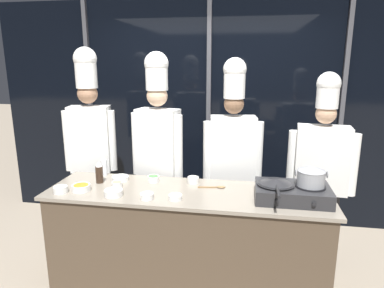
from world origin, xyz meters
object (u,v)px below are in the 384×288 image
at_px(prep_bowl_onion, 147,196).
at_px(prep_bowl_carrots, 81,187).
at_px(squeeze_bottle_soy, 99,173).
at_px(chef_pastry, 322,161).
at_px(portable_stove, 292,193).
at_px(prep_bowl_mushrooms, 117,184).
at_px(prep_bowl_bean_sprouts, 120,178).
at_px(serving_spoon_slotted, 217,187).
at_px(squeeze_bottle_clear, 104,166).
at_px(prep_bowl_rice, 61,189).
at_px(chef_sous, 158,139).
at_px(frying_pan, 276,181).
at_px(prep_bowl_scallions, 153,178).
at_px(chef_head, 90,133).
at_px(stock_pot, 311,178).
at_px(prep_bowl_chicken, 113,192).
at_px(prep_bowl_garlic, 175,197).
at_px(chef_line, 233,147).
at_px(prep_bowl_noodles, 193,179).

relative_size(prep_bowl_onion, prep_bowl_carrots, 0.70).
distance_m(squeeze_bottle_soy, chef_pastry, 2.05).
bearing_deg(portable_stove, prep_bowl_mushrooms, 178.46).
height_order(prep_bowl_bean_sprouts, serving_spoon_slotted, prep_bowl_bean_sprouts).
height_order(squeeze_bottle_clear, prep_bowl_rice, squeeze_bottle_clear).
bearing_deg(chef_sous, prep_bowl_carrots, 64.02).
relative_size(frying_pan, prep_bowl_bean_sprouts, 3.29).
relative_size(portable_stove, prep_bowl_scallions, 5.37).
bearing_deg(chef_head, squeeze_bottle_soy, 111.15).
relative_size(stock_pot, prep_bowl_chicken, 1.59).
distance_m(prep_bowl_rice, prep_bowl_scallions, 0.79).
xyz_separation_m(portable_stove, prep_bowl_garlic, (-0.91, -0.15, -0.04)).
height_order(prep_bowl_bean_sprouts, prep_bowl_chicken, prep_bowl_chicken).
relative_size(prep_bowl_onion, serving_spoon_slotted, 0.45).
bearing_deg(prep_bowl_carrots, prep_bowl_bean_sprouts, 53.83).
relative_size(chef_head, chef_line, 1.05).
bearing_deg(chef_head, prep_bowl_chicken, 114.87).
relative_size(prep_bowl_bean_sprouts, chef_pastry, 0.08).
xyz_separation_m(stock_pot, prep_bowl_rice, (-2.01, -0.17, -0.16)).
height_order(prep_bowl_garlic, chef_line, chef_line).
height_order(prep_bowl_carrots, chef_pastry, chef_pastry).
xyz_separation_m(prep_bowl_carrots, serving_spoon_slotted, (1.12, 0.26, -0.02)).
height_order(chef_head, chef_line, chef_head).
relative_size(portable_stove, stock_pot, 2.38).
distance_m(portable_stove, chef_sous, 1.38).
xyz_separation_m(prep_bowl_carrots, prep_bowl_chicken, (0.31, -0.06, -0.00)).
bearing_deg(squeeze_bottle_soy, prep_bowl_rice, -127.06).
bearing_deg(frying_pan, chef_line, 119.28).
height_order(squeeze_bottle_soy, chef_sous, chef_sous).
distance_m(prep_bowl_chicken, chef_sous, 0.80).
bearing_deg(prep_bowl_carrots, squeeze_bottle_soy, 72.64).
bearing_deg(serving_spoon_slotted, prep_bowl_onion, -147.29).
bearing_deg(chef_sous, prep_bowl_noodles, 152.81).
relative_size(portable_stove, squeeze_bottle_soy, 2.94).
bearing_deg(prep_bowl_rice, serving_spoon_slotted, 14.59).
bearing_deg(chef_head, frying_pan, 150.56).
distance_m(prep_bowl_noodles, prep_bowl_scallions, 0.36).
xyz_separation_m(prep_bowl_bean_sprouts, chef_pastry, (1.83, 0.39, 0.13)).
bearing_deg(prep_bowl_scallions, chef_line, 33.11).
xyz_separation_m(prep_bowl_garlic, prep_bowl_noodles, (0.08, 0.41, 0.01)).
bearing_deg(prep_bowl_garlic, stock_pot, 8.26).
xyz_separation_m(prep_bowl_noodles, chef_pastry, (1.16, 0.35, 0.12)).
height_order(squeeze_bottle_soy, prep_bowl_carrots, squeeze_bottle_soy).
distance_m(prep_bowl_onion, chef_line, 1.07).
height_order(stock_pot, prep_bowl_onion, stock_pot).
relative_size(prep_bowl_onion, chef_pastry, 0.06).
relative_size(prep_bowl_rice, prep_bowl_chicken, 0.77).
relative_size(stock_pot, chef_head, 0.11).
bearing_deg(squeeze_bottle_soy, prep_bowl_noodles, 9.41).
distance_m(squeeze_bottle_clear, prep_bowl_mushrooms, 0.37).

